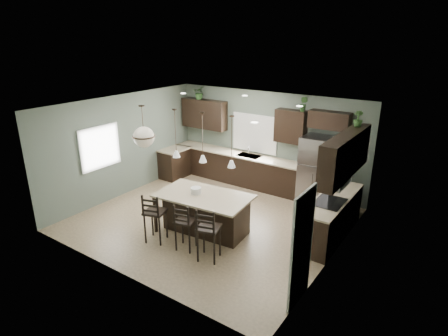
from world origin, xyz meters
TOP-DOWN VIEW (x-y plane):
  - ground at (0.00, 0.00)m, footprint 6.00×6.00m
  - pantry_door at (2.98, -1.55)m, footprint 0.04×0.82m
  - window_back at (-0.40, 2.73)m, footprint 1.35×0.02m
  - window_left at (-2.98, -0.80)m, footprint 0.02×1.10m
  - left_return_cabs at (-2.70, 1.70)m, footprint 0.60×0.90m
  - left_return_countertop at (-2.68, 1.70)m, footprint 0.66×0.96m
  - back_lower_cabs at (-0.85, 2.45)m, footprint 4.20×0.60m
  - back_countertop at (-0.85, 2.43)m, footprint 4.20×0.66m
  - sink_inset at (-0.40, 2.43)m, footprint 0.70×0.45m
  - faucet at (-0.40, 2.40)m, footprint 0.02×0.02m
  - back_upper_left at (-2.15, 2.58)m, footprint 1.55×0.34m
  - back_upper_right at (0.80, 2.58)m, footprint 0.85×0.34m
  - fridge_header at (1.85, 2.58)m, footprint 1.05×0.34m
  - right_lower_cabs at (2.70, 0.87)m, footprint 0.60×2.35m
  - right_countertop at (2.68, 0.87)m, footprint 0.66×2.35m
  - cooktop at (2.68, 0.60)m, footprint 0.58×0.75m
  - wall_oven_front at (2.40, 0.60)m, footprint 0.01×0.72m
  - right_upper_cabs at (2.83, 0.87)m, footprint 0.34×2.35m
  - microwave at (2.78, 0.60)m, footprint 0.40×0.75m
  - refrigerator at (1.77, 2.33)m, footprint 0.90×0.74m
  - kitchen_island at (0.23, -0.59)m, footprint 2.19×1.38m
  - serving_dish at (0.03, -0.61)m, footprint 0.24×0.24m
  - bar_stool_left at (-0.41, -1.49)m, footprint 0.54×0.54m
  - bar_stool_center at (0.34, -1.36)m, footprint 0.48×0.48m
  - bar_stool_right at (0.97, -1.40)m, footprint 0.53×0.53m
  - pendant_left at (-0.47, -0.65)m, footprint 0.17×0.17m
  - pendant_center at (0.23, -0.59)m, footprint 0.17×0.17m
  - pendant_right at (0.92, -0.53)m, footprint 0.17×0.17m
  - chandelier at (-1.38, -0.74)m, footprint 0.53×0.53m
  - plant_back_left at (-2.30, 2.55)m, footprint 0.47×0.45m
  - plant_back_right at (1.14, 2.55)m, footprint 0.25×0.21m
  - plant_right_wall at (2.80, 1.62)m, footprint 0.21×0.21m
  - room_shell at (0.00, 0.00)m, footprint 6.00×6.00m

SIDE VIEW (x-z plane):
  - ground at x=0.00m, z-range 0.00..0.00m
  - left_return_cabs at x=-2.70m, z-range 0.00..0.90m
  - back_lower_cabs at x=-0.85m, z-range 0.00..0.90m
  - right_lower_cabs at x=2.70m, z-range 0.00..0.90m
  - wall_oven_front at x=2.40m, z-range 0.15..0.75m
  - kitchen_island at x=0.23m, z-range 0.00..0.92m
  - bar_stool_center at x=0.34m, z-range 0.00..1.07m
  - bar_stool_left at x=-0.41m, z-range 0.00..1.15m
  - bar_stool_right at x=0.97m, z-range 0.00..1.16m
  - left_return_countertop at x=-2.68m, z-range 0.90..0.94m
  - back_countertop at x=-0.85m, z-range 0.90..0.94m
  - right_countertop at x=2.68m, z-range 0.90..0.94m
  - refrigerator at x=1.77m, z-range 0.00..1.85m
  - sink_inset at x=-0.40m, z-range 0.93..0.94m
  - cooktop at x=2.68m, z-range 0.93..0.95m
  - serving_dish at x=0.03m, z-range 0.92..1.06m
  - pantry_door at x=2.98m, z-range 0.00..2.04m
  - faucet at x=-0.40m, z-range 0.94..1.22m
  - window_back at x=-0.40m, z-range 1.05..2.05m
  - window_left at x=-2.98m, z-range 1.05..2.05m
  - microwave at x=2.78m, z-range 1.35..1.75m
  - room_shell at x=0.00m, z-range -1.30..4.70m
  - back_upper_left at x=-2.15m, z-range 1.50..2.40m
  - back_upper_right at x=0.80m, z-range 1.50..2.40m
  - right_upper_cabs at x=2.83m, z-range 1.50..2.40m
  - fridge_header at x=1.85m, z-range 2.02..2.48m
  - pendant_left at x=-0.47m, z-range 1.70..2.80m
  - pendant_center at x=0.23m, z-range 1.70..2.80m
  - pendant_right at x=0.92m, z-range 1.70..2.80m
  - chandelier at x=-1.38m, z-range 1.80..2.80m
  - plant_right_wall at x=2.80m, z-range 2.40..2.75m
  - plant_back_right at x=1.14m, z-range 2.40..2.79m
  - plant_back_left at x=-2.30m, z-range 2.40..2.81m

